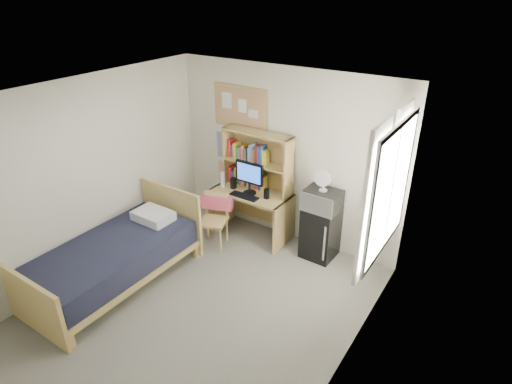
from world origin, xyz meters
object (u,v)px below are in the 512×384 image
Objects in this scene: desk at (252,213)px; speaker_left at (233,183)px; bulletin_board at (241,107)px; desk_chair at (213,221)px; speaker_right at (267,194)px; microwave at (322,200)px; monitor at (250,178)px; bed at (114,263)px; mini_fridge at (320,232)px; desk_fan at (324,181)px.

desk is 0.55m from speaker_left.
bulletin_board reaches higher than desk_chair.
microwave is at bearing 7.90° from speaker_right.
speaker_left is 1.15× the size of speaker_right.
bed is at bearing -113.27° from monitor.
desk is 6.79× the size of speaker_left.
mini_fridge is at bearing 9.24° from speaker_right.
desk_fan is at bearing -9.79° from bulletin_board.
speaker_right is at bearing -171.04° from microwave.
monitor is at bearing -173.11° from desk_fan.
bulletin_board is 6.13× the size of speaker_right.
desk_chair is at bearing -140.72° from speaker_right.
desk is 2.42× the size of monitor.
monitor is at bearing -0.00° from speaker_left.
desk_fan reaches higher than desk.
bulletin_board is 1.74m from desk_chair.
microwave is at bearing 2.81° from desk.
bulletin_board reaches higher than speaker_right.
mini_fridge is at bearing 5.40° from speaker_left.
bulletin_board reaches higher than desk_fan.
desk is 0.54m from speaker_right.
mini_fridge is 1.29m from monitor.
desk_fan is at bearing 46.16° from bed.
desk_chair is 1.65× the size of monitor.
desk_chair is (0.08, -0.86, -1.51)m from bulletin_board.
desk_fan is (0.00, 0.00, 0.28)m from microwave.
monitor reaches higher than bed.
monitor is at bearing -173.11° from microwave.
microwave is at bearing 4.61° from speaker_left.
microwave reaches higher than desk.
bed is (-0.86, -1.98, -0.08)m from desk.
speaker_right is 0.54× the size of desk_fan.
mini_fridge reaches higher than desk.
speaker_left reaches higher than mini_fridge.
bed is 14.06× the size of speaker_right.
monitor is at bearing 66.71° from bed.
mini_fridge is 4.39× the size of speaker_left.
desk_fan reaches higher than monitor.
desk_chair is 1.05× the size of mini_fridge.
bulletin_board is at bearing 76.43° from desk_chair.
desk is 1.14m from mini_fridge.
bed is 2.97m from desk_fan.
speaker_left reaches higher than desk.
desk is 1.47× the size of desk_chair.
monitor is (-1.13, -0.12, 0.61)m from mini_fridge.
speaker_right is at bearing -27.86° from bulletin_board.
desk_chair is 2.88× the size of desk_fan.
desk_fan is (0.83, 0.10, 0.37)m from speaker_right.
desk is at bearing 90.00° from monitor.
bulletin_board is 1.62m from desk.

